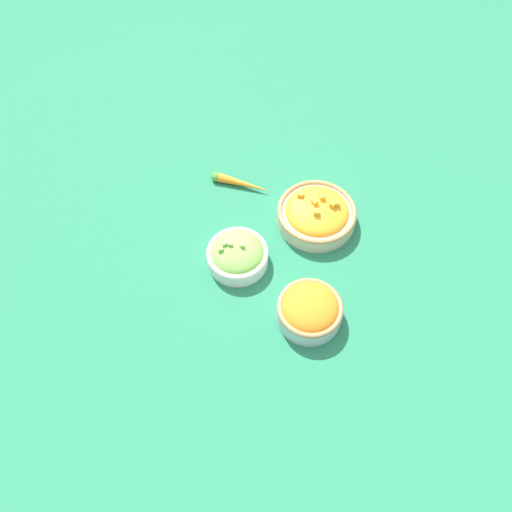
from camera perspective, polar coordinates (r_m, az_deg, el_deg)
The scene contains 5 objects.
ground_plane at distance 1.09m, azimuth 0.00°, elevation -0.84°, with size 3.00×3.00×0.00m, color #23704C.
bowl_lettuce at distance 1.07m, azimuth -2.16°, elevation 0.08°, with size 0.13×0.13×0.07m.
bowl_carrots at distance 1.01m, azimuth 6.15°, elevation -6.11°, with size 0.13×0.13×0.07m.
bowl_squash at distance 1.14m, azimuth 6.94°, elevation 4.86°, with size 0.18×0.18×0.07m.
loose_carrot at distance 1.21m, azimuth -2.00°, elevation 8.39°, with size 0.05×0.15×0.02m.
Camera 1 is at (-0.56, -0.08, 0.93)m, focal length 35.00 mm.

